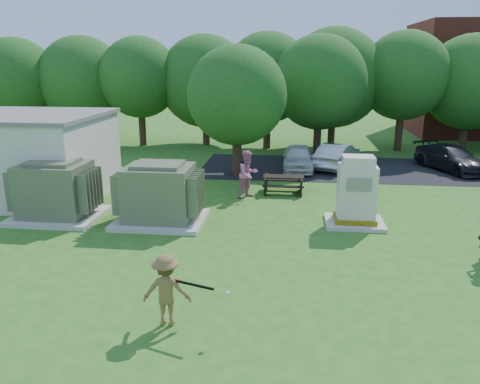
# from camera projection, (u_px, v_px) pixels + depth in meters

# --- Properties ---
(ground) EXTENTS (120.00, 120.00, 0.00)m
(ground) POSITION_uv_depth(u_px,v_px,m) (221.00, 287.00, 11.46)
(ground) COLOR #2D6619
(ground) RESTS_ON ground
(parking_strip) EXTENTS (20.00, 6.00, 0.01)m
(parking_strip) POSITION_uv_depth(u_px,v_px,m) (399.00, 170.00, 23.59)
(parking_strip) COLOR #232326
(parking_strip) RESTS_ON ground
(transformer_left) EXTENTS (3.00, 2.40, 2.07)m
(transformer_left) POSITION_uv_depth(u_px,v_px,m) (56.00, 191.00, 16.20)
(transformer_left) COLOR beige
(transformer_left) RESTS_ON ground
(transformer_right) EXTENTS (3.00, 2.40, 2.07)m
(transformer_right) POSITION_uv_depth(u_px,v_px,m) (159.00, 195.00, 15.80)
(transformer_right) COLOR beige
(transformer_right) RESTS_ON ground
(generator_cabinet) EXTENTS (1.93, 1.58, 2.35)m
(generator_cabinet) POSITION_uv_depth(u_px,v_px,m) (356.00, 195.00, 15.56)
(generator_cabinet) COLOR beige
(generator_cabinet) RESTS_ON ground
(picnic_table) EXTENTS (1.68, 1.26, 0.72)m
(picnic_table) POSITION_uv_depth(u_px,v_px,m) (283.00, 182.00, 19.44)
(picnic_table) COLOR black
(picnic_table) RESTS_ON ground
(batter) EXTENTS (1.06, 0.67, 1.56)m
(batter) POSITION_uv_depth(u_px,v_px,m) (167.00, 290.00, 9.68)
(batter) COLOR brown
(batter) RESTS_ON ground
(person_at_picnic) EXTENTS (1.18, 1.17, 1.92)m
(person_at_picnic) POSITION_uv_depth(u_px,v_px,m) (248.00, 174.00, 18.65)
(person_at_picnic) COLOR #CA6B90
(person_at_picnic) RESTS_ON ground
(car_white) EXTENTS (1.51, 3.69, 1.25)m
(car_white) POSITION_uv_depth(u_px,v_px,m) (298.00, 158.00, 23.49)
(car_white) COLOR silver
(car_white) RESTS_ON ground
(car_silver_a) EXTENTS (2.73, 4.10, 1.28)m
(car_silver_a) POSITION_uv_depth(u_px,v_px,m) (337.00, 156.00, 23.89)
(car_silver_a) COLOR #B5B5BA
(car_silver_a) RESTS_ON ground
(car_dark) EXTENTS (3.34, 4.60, 1.24)m
(car_dark) POSITION_uv_depth(u_px,v_px,m) (451.00, 158.00, 23.36)
(car_dark) COLOR black
(car_dark) RESTS_ON ground
(batting_equipment) EXTENTS (1.25, 0.38, 0.20)m
(batting_equipment) POSITION_uv_depth(u_px,v_px,m) (196.00, 286.00, 9.39)
(batting_equipment) COLOR black
(batting_equipment) RESTS_ON ground
(tree_row) EXTENTS (41.30, 13.30, 7.30)m
(tree_row) POSITION_uv_depth(u_px,v_px,m) (297.00, 81.00, 27.81)
(tree_row) COLOR #47301E
(tree_row) RESTS_ON ground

